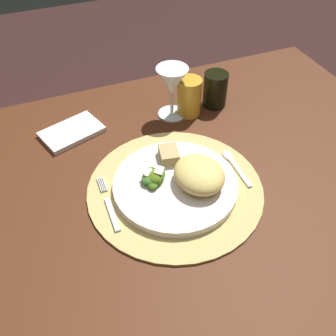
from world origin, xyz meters
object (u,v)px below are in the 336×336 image
Objects in this scene: napkin at (72,132)px; spoon at (233,162)px; dining_table at (170,231)px; dark_tumbler at (215,89)px; dinner_plate at (177,184)px; fork at (109,205)px; wine_glass at (172,83)px; amber_tumbler at (189,97)px.

spoon is at bearing -38.01° from napkin.
dining_table is 0.40m from dark_tumbler.
dinner_plate is at bearing -84.33° from dining_table.
wine_glass reaches higher than fork.
amber_tumbler is (0.05, -0.01, -0.05)m from wine_glass.
dark_tumbler is at bearing 0.04° from wine_glass.
amber_tumbler is at bearing 39.99° from fork.
fork is 1.24× the size of spoon.
spoon is (0.30, 0.02, -0.00)m from fork.
dinner_plate is 0.29m from amber_tumbler.
napkin is 0.32m from amber_tumbler.
fork is 1.06× the size of napkin.
dark_tumbler reaches higher than dinner_plate.
wine_glass is at bearing -3.83° from napkin.
spoon is 0.25m from dark_tumbler.
wine_glass is at bearing 69.76° from dinner_plate.
dinner_plate is 2.82× the size of dark_tumbler.
dinner_plate is 0.15m from spoon.
fork is 0.46m from dark_tumbler.
amber_tumbler is at bearing -172.60° from dark_tumbler.
dining_table is 0.21m from dinner_plate.
amber_tumbler is at bearing -5.20° from napkin.
wine_glass is (0.10, 0.23, 0.29)m from dining_table.
dinner_plate is 0.33m from napkin.
amber_tumbler reaches higher than fork.
napkin is 0.29m from wine_glass.
amber_tumbler reaches higher than spoon.
dinner_plate is at bearing -171.83° from spoon.
wine_glass reaches higher than amber_tumbler.
dinner_plate is at bearing -119.52° from amber_tumbler.
dark_tumbler is (0.07, 0.24, 0.04)m from spoon.
napkin is 1.55× the size of dark_tumbler.
dinner_plate reaches higher than fork.
dinner_plate is 1.94× the size of wine_glass.
dark_tumbler is (0.23, 0.23, 0.24)m from dining_table.
napkin is (-0.17, 0.25, 0.20)m from dining_table.
dinner_plate is 2.13× the size of spoon.
dark_tumbler is (0.13, 0.00, -0.05)m from wine_glass.
amber_tumbler is (0.14, 0.25, 0.04)m from dinner_plate.
dark_tumbler reaches higher than napkin.
dark_tumbler is (0.38, 0.26, 0.04)m from fork.
dining_table is 13.32× the size of dark_tumbler.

